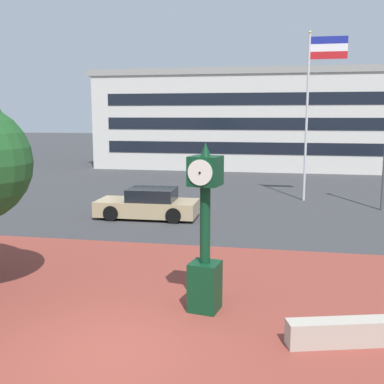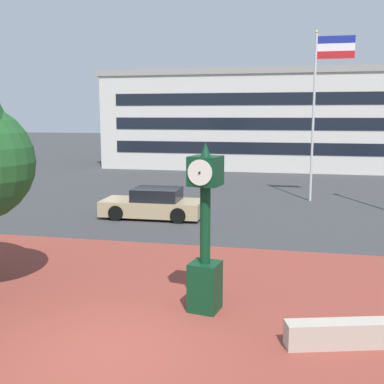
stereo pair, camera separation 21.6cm
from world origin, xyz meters
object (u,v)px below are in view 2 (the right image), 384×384
object	(u,v)px
car_street_mid	(153,204)
civic_building	(278,120)
flagpole_primary	(319,99)
street_clock	(205,240)

from	to	relation	value
car_street_mid	civic_building	world-z (taller)	civic_building
car_street_mid	civic_building	distance (m)	23.26
flagpole_primary	car_street_mid	bearing A→B (deg)	-141.51
car_street_mid	flagpole_primary	world-z (taller)	flagpole_primary
flagpole_primary	civic_building	size ratio (longest dim) A/B	0.29
car_street_mid	civic_building	size ratio (longest dim) A/B	0.15
street_clock	car_street_mid	world-z (taller)	street_clock
street_clock	car_street_mid	size ratio (longest dim) A/B	0.88
car_street_mid	flagpole_primary	size ratio (longest dim) A/B	0.51
flagpole_primary	civic_building	bearing A→B (deg)	98.29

